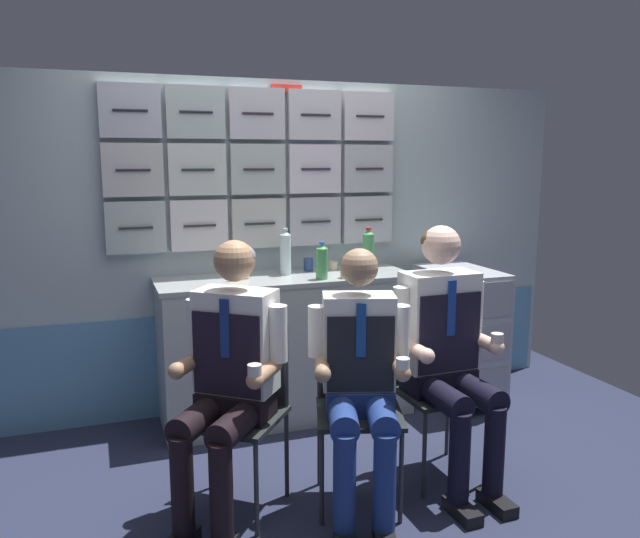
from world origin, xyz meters
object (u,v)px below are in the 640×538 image
(crew_member_left, at_px, (228,369))
(folding_chair_right, at_px, (357,390))
(folding_chair_left, at_px, (245,394))
(water_bottle_tall, at_px, (368,251))
(folding_chair_by_counter, at_px, (429,371))
(paper_cup_blue, at_px, (308,264))
(service_trolley, at_px, (459,331))
(crew_member_right, at_px, (360,372))
(crew_member_by_counter, at_px, (447,343))
(snack_banana, at_px, (239,277))

(crew_member_left, xyz_separation_m, folding_chair_right, (0.63, -0.00, -0.18))
(folding_chair_left, bearing_deg, water_bottle_tall, 40.45)
(folding_chair_by_counter, height_order, paper_cup_blue, paper_cup_blue)
(paper_cup_blue, bearing_deg, service_trolley, -15.27)
(crew_member_right, relative_size, paper_cup_blue, 14.42)
(crew_member_right, xyz_separation_m, paper_cup_blue, (0.20, 1.34, 0.28))
(crew_member_left, xyz_separation_m, water_bottle_tall, (1.13, 1.01, 0.34))
(service_trolley, relative_size, paper_cup_blue, 10.59)
(crew_member_by_counter, xyz_separation_m, snack_banana, (-0.82, 1.07, 0.20))
(folding_chair_left, distance_m, crew_member_by_counter, 1.03)
(crew_member_right, bearing_deg, water_bottle_tall, 64.59)
(service_trolley, relative_size, snack_banana, 5.32)
(folding_chair_right, bearing_deg, snack_banana, 108.49)
(folding_chair_by_counter, bearing_deg, folding_chair_right, -165.47)
(folding_chair_left, bearing_deg, crew_member_by_counter, -9.61)
(service_trolley, height_order, crew_member_by_counter, crew_member_by_counter)
(folding_chair_right, distance_m, water_bottle_tall, 1.24)
(crew_member_left, height_order, snack_banana, crew_member_left)
(folding_chair_left, xyz_separation_m, crew_member_by_counter, (1.00, -0.17, 0.20))
(folding_chair_left, xyz_separation_m, folding_chair_right, (0.53, -0.13, 0.00))
(crew_member_right, height_order, snack_banana, crew_member_right)
(folding_chair_left, xyz_separation_m, water_bottle_tall, (1.03, 0.88, 0.52))
(crew_member_left, distance_m, folding_chair_right, 0.65)
(folding_chair_by_counter, xyz_separation_m, snack_banana, (-0.81, 0.91, 0.40))
(paper_cup_blue, bearing_deg, folding_chair_by_counter, -73.52)
(crew_member_right, relative_size, crew_member_by_counter, 0.94)
(folding_chair_left, bearing_deg, folding_chair_right, -13.99)
(service_trolley, xyz_separation_m, folding_chair_left, (-1.68, -0.78, 0.05))
(crew_member_right, height_order, paper_cup_blue, crew_member_right)
(folding_chair_right, height_order, crew_member_by_counter, crew_member_by_counter)
(folding_chair_left, relative_size, crew_member_by_counter, 0.66)
(water_bottle_tall, relative_size, snack_banana, 1.70)
(crew_member_left, distance_m, crew_member_right, 0.60)
(service_trolley, distance_m, folding_chair_by_counter, 1.05)
(folding_chair_right, distance_m, folding_chair_by_counter, 0.48)
(folding_chair_right, bearing_deg, crew_member_right, -107.83)
(folding_chair_left, distance_m, water_bottle_tall, 1.45)
(folding_chair_left, relative_size, folding_chair_by_counter, 1.00)
(folding_chair_left, relative_size, crew_member_left, 0.67)
(folding_chair_by_counter, bearing_deg, snack_banana, 131.65)
(folding_chair_left, distance_m, crew_member_right, 0.58)
(folding_chair_left, height_order, folding_chair_by_counter, same)
(folding_chair_right, relative_size, crew_member_by_counter, 0.66)
(crew_member_by_counter, bearing_deg, crew_member_left, 177.79)
(crew_member_left, bearing_deg, crew_member_right, -15.64)
(crew_member_left, height_order, folding_chair_by_counter, crew_member_left)
(crew_member_by_counter, relative_size, paper_cup_blue, 15.30)
(service_trolley, height_order, folding_chair_right, service_trolley)
(folding_chair_left, height_order, paper_cup_blue, paper_cup_blue)
(service_trolley, height_order, crew_member_right, crew_member_right)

